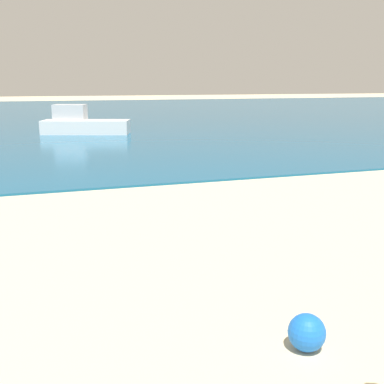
# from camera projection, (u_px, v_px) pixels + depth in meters

# --- Properties ---
(water) EXTENTS (160.00, 60.00, 0.06)m
(water) POSITION_uv_depth(u_px,v_px,m) (55.00, 114.00, 39.63)
(water) COLOR #14567F
(water) RESTS_ON ground
(boat_near) EXTENTS (4.58, 2.74, 1.48)m
(boat_near) POSITION_uv_depth(u_px,v_px,m) (83.00, 124.00, 24.05)
(boat_near) COLOR white
(boat_near) RESTS_ON water
(beach_ball) EXTENTS (0.38, 0.38, 0.38)m
(beach_ball) POSITION_uv_depth(u_px,v_px,m) (307.00, 332.00, 4.72)
(beach_ball) COLOR blue
(beach_ball) RESTS_ON ground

